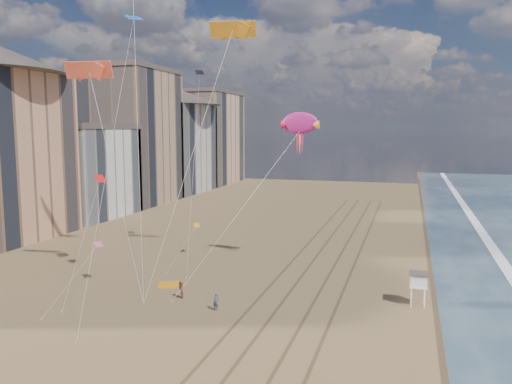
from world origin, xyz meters
TOP-DOWN VIEW (x-y plane):
  - wet_sand at (19.00, 40.00)m, footprint 260.00×260.00m
  - foam at (23.20, 40.00)m, footprint 260.00×260.00m
  - tracks at (2.55, 30.00)m, footprint 7.68×120.00m
  - buildings at (-45.73, 65.59)m, footprint 34.72×131.35m
  - lifeguard_stand at (13.22, 23.10)m, footprint 1.72×1.72m
  - grounded_kite at (-10.94, 21.61)m, footprint 2.78×2.25m
  - show_kite at (0.40, 30.92)m, footprint 6.68×7.25m
  - kite_flyer_a at (-3.88, 16.51)m, footprint 0.61×0.43m
  - kite_flyer_b at (-8.28, 18.45)m, footprint 1.01×1.05m
  - parafoils at (-13.19, 23.11)m, footprint 16.06×11.48m
  - small_kites at (-13.98, 22.39)m, footprint 9.60×19.31m

SIDE VIEW (x-z plane):
  - wet_sand at x=19.00m, z-range 0.00..0.00m
  - foam at x=23.20m, z-range 0.00..0.00m
  - tracks at x=2.55m, z-range 0.00..0.01m
  - grounded_kite at x=-10.94m, z-range 0.00..0.27m
  - kite_flyer_a at x=-3.88m, z-range 0.00..1.58m
  - kite_flyer_b at x=-8.28m, z-range 0.00..1.70m
  - lifeguard_stand at x=13.22m, z-range 0.84..3.94m
  - buildings at x=-45.73m, z-range -0.95..28.05m
  - show_kite at x=0.40m, z-range 5.29..27.92m
  - small_kites at x=-13.98m, z-range 6.02..28.03m
  - parafoils at x=-13.19m, z-range 21.90..34.54m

